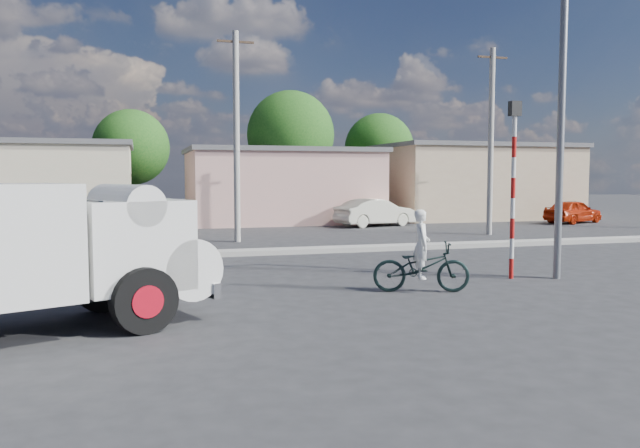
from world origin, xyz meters
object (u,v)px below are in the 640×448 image
object	(u,v)px
bicycle	(421,267)
cyclist	(421,258)
car_cream	(375,213)
traffic_pole	(513,174)
truck	(26,252)
car_red	(573,211)
streetlight	(557,76)

from	to	relation	value
bicycle	cyclist	distance (m)	0.20
car_cream	traffic_pole	xyz separation A→B (m)	(-2.69, -16.12, 1.90)
truck	car_red	world-z (taller)	truck
traffic_pole	truck	bearing A→B (deg)	-166.00
cyclist	streetlight	xyz separation A→B (m)	(3.87, 0.71, 4.20)
traffic_pole	bicycle	bearing A→B (deg)	-161.00
truck	traffic_pole	distance (m)	10.98
cyclist	traffic_pole	size ratio (longest dim) A/B	0.35
car_cream	streetlight	size ratio (longest dim) A/B	0.47
car_red	traffic_pole	bearing A→B (deg)	118.22
car_cream	streetlight	world-z (taller)	streetlight
bicycle	car_red	world-z (taller)	car_red
car_red	truck	bearing A→B (deg)	106.64
truck	car_red	distance (m)	30.16
truck	streetlight	size ratio (longest dim) A/B	0.69
cyclist	car_red	size ratio (longest dim) A/B	0.41
car_cream	traffic_pole	size ratio (longest dim) A/B	0.97
bicycle	car_cream	size ratio (longest dim) A/B	0.50
truck	car_red	bearing A→B (deg)	14.64
cyclist	traffic_pole	distance (m)	3.60
car_cream	car_red	size ratio (longest dim) A/B	1.13
bicycle	car_red	xyz separation A→B (m)	(16.70, 16.13, 0.08)
streetlight	car_cream	bearing A→B (deg)	83.91
truck	car_cream	world-z (taller)	truck
cyclist	streetlight	world-z (taller)	streetlight
truck	car_cream	xyz separation A→B (m)	(13.28, 18.76, -0.65)
truck	car_red	size ratio (longest dim) A/B	1.67
bicycle	cyclist	size ratio (longest dim) A/B	1.39
cyclist	car_cream	bearing A→B (deg)	-0.63
streetlight	car_red	bearing A→B (deg)	50.24
car_cream	streetlight	xyz separation A→B (m)	(-1.75, -16.42, 4.27)
bicycle	car_red	size ratio (longest dim) A/B	0.56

